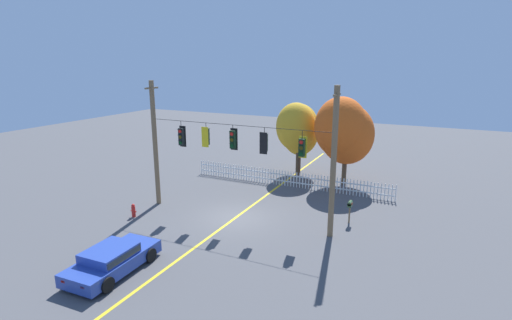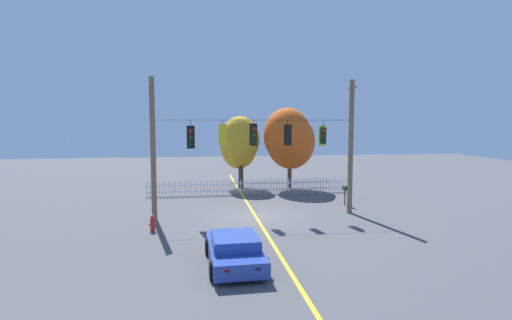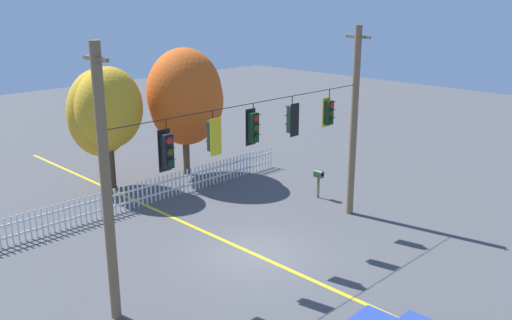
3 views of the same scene
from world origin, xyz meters
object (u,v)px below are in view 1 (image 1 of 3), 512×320
at_px(autumn_maple_near_fence, 298,129).
at_px(autumn_maple_mid, 344,131).
at_px(traffic_signal_eastbound_side, 264,143).
at_px(traffic_signal_southbound_primary, 182,137).
at_px(traffic_signal_northbound_primary, 206,137).
at_px(parked_car, 112,259).
at_px(traffic_signal_westbound_side, 302,147).
at_px(roadside_mailbox, 350,205).
at_px(fire_hydrant, 133,210).
at_px(traffic_signal_northbound_secondary, 233,139).

distance_m(autumn_maple_near_fence, autumn_maple_mid, 3.98).
relative_size(traffic_signal_eastbound_side, autumn_maple_near_fence, 0.24).
distance_m(traffic_signal_southbound_primary, autumn_maple_mid, 11.58).
bearing_deg(traffic_signal_northbound_primary, autumn_maple_mid, 56.76).
xyz_separation_m(traffic_signal_southbound_primary, parked_car, (1.67, -7.53, -3.87)).
xyz_separation_m(traffic_signal_westbound_side, roadside_mailbox, (2.17, 2.09, -3.48)).
xyz_separation_m(traffic_signal_westbound_side, autumn_maple_mid, (0.06, 8.80, -0.53)).
xyz_separation_m(traffic_signal_southbound_primary, autumn_maple_near_fence, (3.69, 9.92, -0.76)).
bearing_deg(roadside_mailbox, traffic_signal_northbound_primary, -165.07).
distance_m(traffic_signal_southbound_primary, parked_car, 8.63).
bearing_deg(traffic_signal_northbound_primary, parked_car, -90.37).
distance_m(autumn_maple_near_fence, fire_hydrant, 13.94).
bearing_deg(parked_car, autumn_maple_mid, 70.35).
height_order(traffic_signal_southbound_primary, traffic_signal_westbound_side, same).
relative_size(traffic_signal_northbound_secondary, traffic_signal_eastbound_side, 1.01).
distance_m(parked_car, fire_hydrant, 6.20).
height_order(traffic_signal_northbound_secondary, autumn_maple_near_fence, autumn_maple_near_fence).
relative_size(traffic_signal_eastbound_side, roadside_mailbox, 1.09).
bearing_deg(traffic_signal_northbound_secondary, parked_car, -103.29).
height_order(traffic_signal_southbound_primary, parked_car, traffic_signal_southbound_primary).
bearing_deg(autumn_maple_near_fence, traffic_signal_northbound_primary, -101.22).
distance_m(traffic_signal_southbound_primary, traffic_signal_northbound_secondary, 3.45).
relative_size(traffic_signal_westbound_side, autumn_maple_near_fence, 0.25).
distance_m(traffic_signal_westbound_side, fire_hydrant, 10.46).
relative_size(traffic_signal_northbound_primary, traffic_signal_westbound_side, 0.95).
xyz_separation_m(traffic_signal_eastbound_side, autumn_maple_near_fence, (-1.66, 9.94, -0.87)).
bearing_deg(traffic_signal_northbound_primary, traffic_signal_southbound_primary, 179.36).
relative_size(traffic_signal_southbound_primary, traffic_signal_northbound_primary, 1.14).
bearing_deg(parked_car, autumn_maple_near_fence, 83.40).
bearing_deg(fire_hydrant, autumn_maple_near_fence, 65.83).
bearing_deg(autumn_maple_near_fence, fire_hydrant, -114.17).
distance_m(traffic_signal_southbound_primary, fire_hydrant, 5.10).
distance_m(traffic_signal_northbound_secondary, autumn_maple_near_fence, 9.96).
bearing_deg(traffic_signal_eastbound_side, autumn_maple_near_fence, 99.46).
relative_size(traffic_signal_northbound_secondary, roadside_mailbox, 1.10).
distance_m(traffic_signal_southbound_primary, roadside_mailbox, 10.41).
distance_m(traffic_signal_northbound_secondary, traffic_signal_westbound_side, 3.99).
height_order(fire_hydrant, roadside_mailbox, roadside_mailbox).
relative_size(traffic_signal_northbound_secondary, autumn_maple_near_fence, 0.25).
xyz_separation_m(traffic_signal_northbound_secondary, fire_hydrant, (-5.30, -2.43, -4.21)).
relative_size(traffic_signal_southbound_primary, autumn_maple_near_fence, 0.27).
height_order(autumn_maple_near_fence, parked_car, autumn_maple_near_fence).
distance_m(traffic_signal_northbound_primary, fire_hydrant, 6.04).
bearing_deg(autumn_maple_near_fence, autumn_maple_mid, -16.33).
height_order(traffic_signal_northbound_secondary, autumn_maple_mid, autumn_maple_mid).
height_order(traffic_signal_northbound_primary, autumn_maple_mid, autumn_maple_mid).
distance_m(traffic_signal_westbound_side, roadside_mailbox, 4.60).
xyz_separation_m(autumn_maple_mid, roadside_mailbox, (2.10, -6.72, -2.95)).
height_order(traffic_signal_northbound_primary, roadside_mailbox, traffic_signal_northbound_primary).
height_order(traffic_signal_northbound_primary, traffic_signal_eastbound_side, same).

